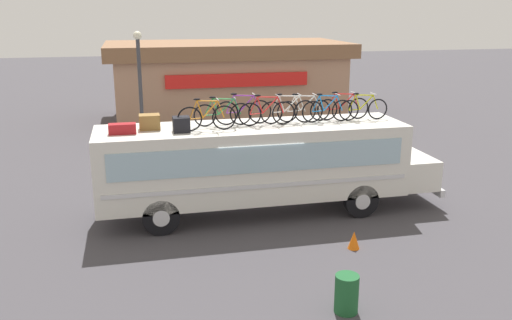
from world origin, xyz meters
TOP-DOWN VIEW (x-y plane):
  - ground_plane at (0.00, 0.00)m, footprint 120.00×120.00m
  - bus at (0.26, 0.00)m, footprint 10.66×2.43m
  - luggage_bag_1 at (-3.80, -0.24)m, footprint 0.76×0.35m
  - luggage_bag_2 at (-3.03, 0.19)m, footprint 0.59×0.47m
  - luggage_bag_3 at (-2.16, -0.34)m, footprint 0.47×0.49m
  - rooftop_bicycle_1 at (-1.42, -0.35)m, footprint 1.72×0.44m
  - rooftop_bicycle_2 at (-0.87, 0.20)m, footprint 1.76×0.44m
  - rooftop_bicycle_3 at (-0.23, 0.28)m, footprint 1.76×0.44m
  - rooftop_bicycle_4 at (0.42, -0.03)m, footprint 1.75×0.44m
  - rooftop_bicycle_5 at (1.14, 0.10)m, footprint 1.77×0.44m
  - rooftop_bicycle_6 at (1.68, 0.27)m, footprint 1.73×0.44m
  - rooftop_bicycle_7 at (2.38, 0.06)m, footprint 1.65×0.44m
  - rooftop_bicycle_8 at (2.98, 0.27)m, footprint 1.73×0.44m
  - rooftop_bicycle_9 at (3.58, 0.07)m, footprint 1.63×0.44m
  - roadside_building at (1.98, 15.73)m, footprint 13.64×6.81m
  - trash_bin at (0.67, -6.06)m, footprint 0.51×0.51m
  - traffic_cone at (2.07, -3.15)m, footprint 0.32×0.32m
  - street_lamp at (-3.16, 5.08)m, footprint 0.31×0.31m

SIDE VIEW (x-z plane):
  - ground_plane at x=0.00m, z-range 0.00..0.00m
  - traffic_cone at x=2.07m, z-range 0.00..0.49m
  - trash_bin at x=0.67m, z-range 0.00..0.84m
  - bus at x=0.26m, z-range 0.25..3.05m
  - roadside_building at x=1.98m, z-range 0.05..4.36m
  - luggage_bag_1 at x=-3.80m, z-range 2.80..3.09m
  - luggage_bag_3 at x=-2.16m, z-range 2.80..3.23m
  - luggage_bag_2 at x=-3.03m, z-range 2.80..3.24m
  - rooftop_bicycle_9 at x=3.58m, z-range 2.73..3.61m
  - rooftop_bicycle_6 at x=1.68m, z-range 2.73..3.62m
  - street_lamp at x=-3.16m, z-range 0.48..5.88m
  - rooftop_bicycle_7 at x=2.38m, z-range 2.73..3.63m
  - rooftop_bicycle_2 at x=-0.87m, z-range 2.73..3.63m
  - rooftop_bicycle_8 at x=2.98m, z-range 2.73..3.63m
  - rooftop_bicycle_5 at x=1.14m, z-range 2.72..3.66m
  - rooftop_bicycle_4 at x=0.42m, z-range 2.72..3.67m
  - rooftop_bicycle_1 at x=-1.42m, z-range 2.72..3.67m
  - rooftop_bicycle_3 at x=-0.23m, z-range 2.72..3.69m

